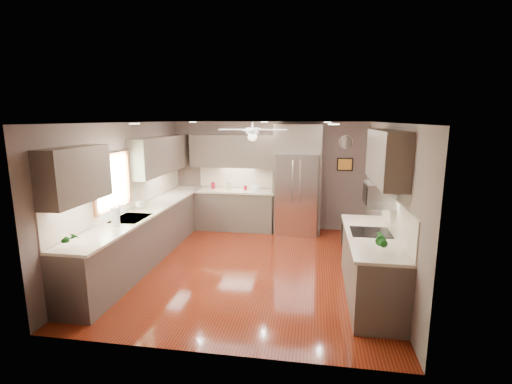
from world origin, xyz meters
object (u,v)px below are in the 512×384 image
(paper_towel, at_px, (115,217))
(soap_bottle, at_px, (140,203))
(canister_a, at_px, (213,185))
(stool, at_px, (350,232))
(potted_plant_right, at_px, (381,240))
(microwave, at_px, (380,194))
(canister_c, at_px, (229,186))
(bowl, at_px, (255,190))
(canister_d, at_px, (245,188))
(potted_plant_left, at_px, (70,238))
(refrigerator, at_px, (297,181))

(paper_towel, bearing_deg, soap_bottle, 97.03)
(canister_a, height_order, stool, canister_a)
(potted_plant_right, height_order, microwave, microwave)
(canister_c, xyz_separation_m, bowl, (0.61, -0.04, -0.06))
(soap_bottle, bearing_deg, potted_plant_right, -22.42)
(canister_c, relative_size, stool, 0.43)
(canister_d, bearing_deg, canister_a, 174.31)
(canister_d, distance_m, potted_plant_left, 4.43)
(refrigerator, relative_size, microwave, 4.45)
(potted_plant_left, bearing_deg, canister_a, 80.81)
(stool, bearing_deg, paper_towel, -146.06)
(canister_a, distance_m, bowl, 1.02)
(potted_plant_left, relative_size, paper_towel, 0.83)
(potted_plant_right, xyz_separation_m, bowl, (-2.17, 3.67, -0.13))
(soap_bottle, height_order, stool, soap_bottle)
(paper_towel, bearing_deg, canister_a, 78.68)
(bowl, relative_size, paper_towel, 0.70)
(potted_plant_left, bearing_deg, canister_c, 75.39)
(canister_d, distance_m, bowl, 0.23)
(soap_bottle, bearing_deg, refrigerator, 36.31)
(canister_c, relative_size, paper_towel, 0.61)
(potted_plant_left, distance_m, microwave, 4.26)
(potted_plant_left, xyz_separation_m, bowl, (1.70, 4.15, -0.11))
(soap_bottle, xyz_separation_m, microwave, (4.09, -0.68, 0.44))
(potted_plant_left, xyz_separation_m, stool, (3.82, 3.56, -0.83))
(refrigerator, relative_size, stool, 5.34)
(soap_bottle, bearing_deg, bowl, 48.48)
(refrigerator, height_order, paper_towel, refrigerator)
(soap_bottle, xyz_separation_m, refrigerator, (2.76, 2.03, 0.15))
(canister_d, relative_size, potted_plant_right, 0.36)
(canister_d, distance_m, stool, 2.54)
(bowl, bearing_deg, paper_towel, -117.93)
(canister_c, distance_m, microwave, 4.02)
(refrigerator, bearing_deg, stool, -26.91)
(potted_plant_right, xyz_separation_m, paper_towel, (-3.84, 0.53, -0.01))
(potted_plant_left, distance_m, paper_towel, 1.02)
(soap_bottle, relative_size, potted_plant_left, 0.75)
(bowl, xyz_separation_m, stool, (2.12, -0.59, -0.73))
(bowl, distance_m, paper_towel, 3.55)
(canister_a, height_order, canister_c, canister_c)
(potted_plant_right, bearing_deg, bowl, 120.62)
(bowl, xyz_separation_m, paper_towel, (-1.66, -3.14, 0.11))
(potted_plant_right, height_order, refrigerator, refrigerator)
(canister_d, distance_m, soap_bottle, 2.59)
(canister_a, relative_size, potted_plant_right, 0.49)
(canister_d, relative_size, soap_bottle, 0.55)
(canister_c, relative_size, soap_bottle, 0.99)
(canister_c, bearing_deg, microwave, -43.56)
(canister_d, height_order, paper_towel, paper_towel)
(soap_bottle, distance_m, refrigerator, 3.43)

